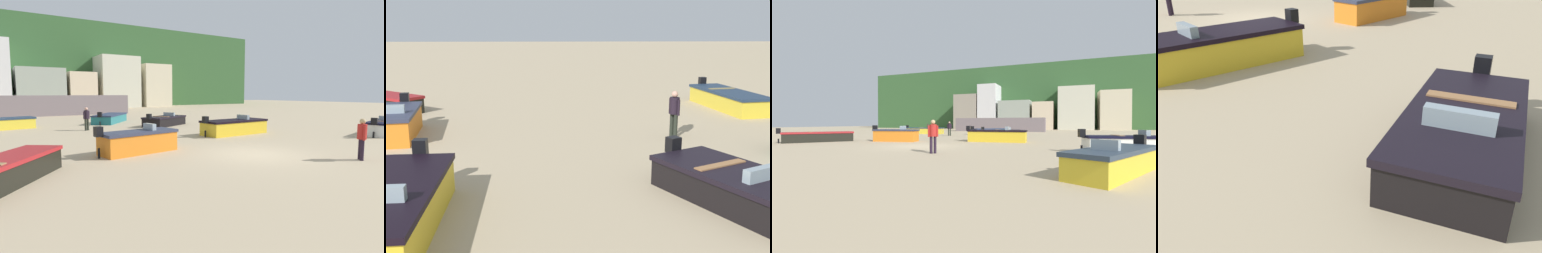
% 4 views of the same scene
% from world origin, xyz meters
% --- Properties ---
extents(ground_plane, '(160.00, 160.00, 0.00)m').
position_xyz_m(ground_plane, '(0.00, 0.00, 0.00)').
color(ground_plane, tan).
extents(headland_hill, '(90.00, 32.00, 15.91)m').
position_xyz_m(headland_hill, '(0.00, 66.00, 7.96)').
color(headland_hill, '#31572D').
rests_on(headland_hill, ground).
extents(harbor_pier, '(15.51, 2.40, 2.34)m').
position_xyz_m(harbor_pier, '(-2.09, 30.00, 1.17)').
color(harbor_pier, slate).
rests_on(harbor_pier, ground).
extents(townhouse_centre, '(7.16, 5.97, 6.62)m').
position_xyz_m(townhouse_centre, '(-2.22, 46.98, 3.31)').
color(townhouse_centre, '#949C8E').
rests_on(townhouse_centre, ground).
extents(townhouse_centre_right, '(4.44, 6.55, 6.15)m').
position_xyz_m(townhouse_centre_right, '(4.13, 47.27, 3.07)').
color(townhouse_centre_right, beige).
rests_on(townhouse_centre_right, ground).
extents(townhouse_right, '(7.05, 6.54, 9.26)m').
position_xyz_m(townhouse_right, '(10.78, 47.27, 4.63)').
color(townhouse_right, beige).
rests_on(townhouse_right, ground).
extents(townhouse_far_right, '(5.47, 5.25, 8.11)m').
position_xyz_m(townhouse_far_right, '(18.03, 46.62, 4.05)').
color(townhouse_far_right, beige).
rests_on(townhouse_far_right, ground).
extents(boat_black_1, '(4.29, 3.41, 1.07)m').
position_xyz_m(boat_black_1, '(2.40, 12.69, 0.39)').
color(boat_black_1, black).
rests_on(boat_black_1, ground).
extents(boat_white_2, '(4.42, 2.25, 1.17)m').
position_xyz_m(boat_white_2, '(11.40, 0.41, 0.44)').
color(boat_white_2, white).
rests_on(boat_white_2, ground).
extents(boat_orange_3, '(3.81, 1.87, 1.28)m').
position_xyz_m(boat_orange_3, '(-4.00, 3.08, 0.49)').
color(boat_orange_3, orange).
rests_on(boat_orange_3, ground).
extents(boat_yellow_5, '(4.80, 1.92, 1.23)m').
position_xyz_m(boat_yellow_5, '(3.64, 5.60, 0.47)').
color(boat_yellow_5, gold).
rests_on(boat_yellow_5, ground).
extents(boat_teal_6, '(4.25, 4.86, 1.08)m').
position_xyz_m(boat_teal_6, '(-0.44, 17.57, 0.39)').
color(boat_teal_6, '#1D6A71').
rests_on(boat_teal_6, ground).
extents(beach_walker_foreground, '(0.51, 0.46, 1.62)m').
position_xyz_m(beach_walker_foreground, '(-3.72, 12.71, 0.95)').
color(beach_walker_foreground, '#232820').
rests_on(beach_walker_foreground, ground).
extents(beach_walker_distant, '(0.48, 0.48, 1.62)m').
position_xyz_m(beach_walker_distant, '(2.63, -3.06, 0.95)').
color(beach_walker_distant, black).
rests_on(beach_walker_distant, ground).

